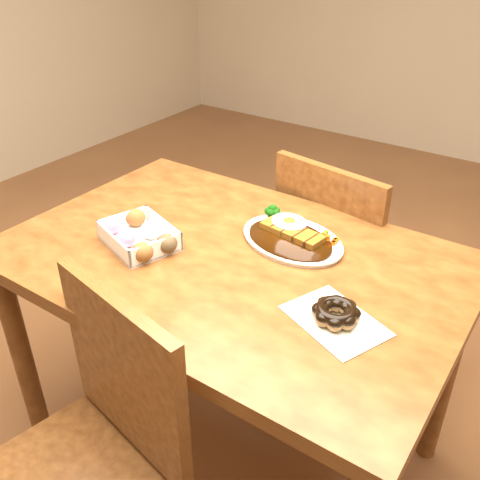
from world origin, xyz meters
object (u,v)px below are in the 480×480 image
Objects in this scene: katsu_curry_plate at (292,236)px; pon_de_ring at (336,313)px; table at (230,285)px; donut_box at (139,235)px; chair_near at (86,466)px; chair_far at (342,261)px.

katsu_curry_plate reaches higher than pon_de_ring.
donut_box is at bearing -157.83° from table.
chair_near is at bearing -128.54° from pon_de_ring.
pon_de_ring is at bearing -14.60° from table.
table is 0.21m from katsu_curry_plate.
pon_de_ring is (0.35, -0.09, 0.12)m from table.
katsu_curry_plate is at bearing 99.00° from chair_far.
donut_box is (-0.33, -0.25, 0.01)m from katsu_curry_plate.
chair_near is at bearing -62.78° from donut_box.
donut_box is at bearing -143.13° from katsu_curry_plate.
katsu_curry_plate is at bearing 92.29° from chair_near.
chair_near is (-0.10, -1.07, 0.00)m from chair_far.
table is 1.38× the size of chair_near.
chair_near reaches higher than donut_box.
table is 4.89× the size of donut_box.
chair_far is 3.39× the size of pon_de_ring.
donut_box is 0.96× the size of pon_de_ring.
chair_near reaches higher than katsu_curry_plate.
chair_near is 0.64m from pon_de_ring.
table is 4.67× the size of pon_de_ring.
table is at bearing 100.18° from chair_near.
chair_near reaches higher than pon_de_ring.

